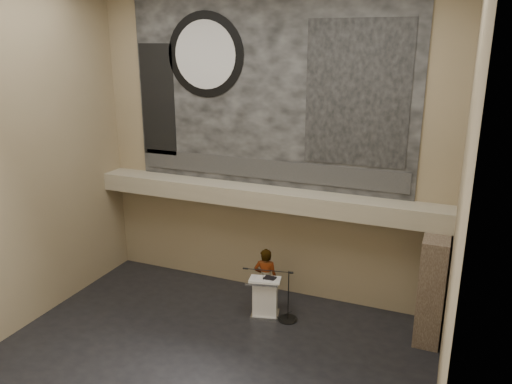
% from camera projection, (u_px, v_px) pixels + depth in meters
% --- Properties ---
extents(floor, '(10.00, 10.00, 0.00)m').
position_uv_depth(floor, '(203.00, 363.00, 11.41)').
color(floor, black).
rests_on(floor, ground).
extents(wall_back, '(10.00, 0.02, 8.50)m').
position_uv_depth(wall_back, '(267.00, 148.00, 13.71)').
color(wall_back, '#877555').
rests_on(wall_back, floor).
extents(wall_front, '(10.00, 0.02, 8.50)m').
position_uv_depth(wall_front, '(51.00, 262.00, 6.63)').
color(wall_front, '#877555').
rests_on(wall_front, floor).
extents(wall_left, '(0.02, 8.00, 8.50)m').
position_uv_depth(wall_left, '(13.00, 163.00, 11.99)').
color(wall_left, '#877555').
rests_on(wall_left, floor).
extents(wall_right, '(0.02, 8.00, 8.50)m').
position_uv_depth(wall_right, '(459.00, 216.00, 8.36)').
color(wall_right, '#877555').
rests_on(wall_right, floor).
extents(soffit, '(10.00, 0.80, 0.50)m').
position_uv_depth(soffit, '(262.00, 197.00, 13.74)').
color(soffit, gray).
rests_on(soffit, wall_back).
extents(sprinkler_left, '(0.04, 0.04, 0.06)m').
position_uv_depth(sprinkler_left, '(209.00, 200.00, 14.35)').
color(sprinkler_left, '#B2893D').
rests_on(sprinkler_left, soffit).
extents(sprinkler_right, '(0.04, 0.04, 0.06)m').
position_uv_depth(sprinkler_right, '(328.00, 216.00, 13.08)').
color(sprinkler_right, '#B2893D').
rests_on(sprinkler_right, soffit).
extents(banner, '(8.00, 0.05, 5.00)m').
position_uv_depth(banner, '(267.00, 94.00, 13.26)').
color(banner, black).
rests_on(banner, wall_back).
extents(banner_text_strip, '(7.76, 0.02, 0.55)m').
position_uv_depth(banner_text_strip, '(266.00, 169.00, 13.82)').
color(banner_text_strip, '#2A2A2A').
rests_on(banner_text_strip, banner).
extents(banner_clock_rim, '(2.30, 0.02, 2.30)m').
position_uv_depth(banner_clock_rim, '(205.00, 55.00, 13.59)').
color(banner_clock_rim, black).
rests_on(banner_clock_rim, banner).
extents(banner_clock_face, '(1.84, 0.02, 1.84)m').
position_uv_depth(banner_clock_face, '(205.00, 55.00, 13.57)').
color(banner_clock_face, silver).
rests_on(banner_clock_face, banner).
extents(banner_building_print, '(2.60, 0.02, 3.60)m').
position_uv_depth(banner_building_print, '(357.00, 94.00, 12.33)').
color(banner_building_print, black).
rests_on(banner_building_print, banner).
extents(banner_brick_print, '(1.10, 0.02, 3.20)m').
position_uv_depth(banner_brick_print, '(158.00, 100.00, 14.55)').
color(banner_brick_print, black).
rests_on(banner_brick_print, banner).
extents(stone_pier, '(0.60, 1.40, 2.70)m').
position_uv_depth(stone_pier, '(432.00, 286.00, 12.12)').
color(stone_pier, '#433529').
rests_on(stone_pier, floor).
extents(lectern, '(0.92, 0.75, 1.14)m').
position_uv_depth(lectern, '(265.00, 297.00, 13.23)').
color(lectern, silver).
rests_on(lectern, floor).
extents(binder, '(0.31, 0.25, 0.04)m').
position_uv_depth(binder, '(270.00, 278.00, 13.05)').
color(binder, black).
rests_on(binder, lectern).
extents(papers, '(0.20, 0.26, 0.00)m').
position_uv_depth(papers, '(260.00, 278.00, 13.09)').
color(papers, silver).
rests_on(papers, lectern).
extents(speaker_person, '(0.71, 0.53, 1.76)m').
position_uv_depth(speaker_person, '(266.00, 279.00, 13.54)').
color(speaker_person, white).
rests_on(speaker_person, floor).
extents(mic_stand, '(1.44, 0.52, 1.41)m').
position_uv_depth(mic_stand, '(286.00, 312.00, 13.14)').
color(mic_stand, black).
rests_on(mic_stand, floor).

